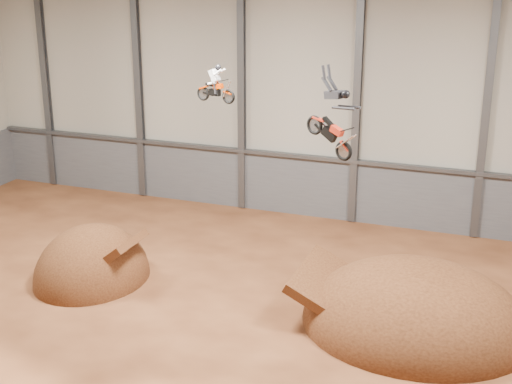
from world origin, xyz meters
TOP-DOWN VIEW (x-y plane):
  - floor at (0.00, 0.00)m, footprint 40.00×40.00m
  - back_wall at (0.00, 15.00)m, footprint 40.00×0.10m
  - lower_band_back at (0.00, 14.90)m, footprint 39.80×0.18m
  - steel_rail at (0.00, 14.75)m, footprint 39.80×0.35m
  - steel_column_0 at (-16.67, 14.80)m, footprint 0.40×0.36m
  - steel_column_1 at (-10.00, 14.80)m, footprint 0.40×0.36m
  - steel_column_2 at (-3.33, 14.80)m, footprint 0.40×0.36m
  - steel_column_3 at (3.33, 14.80)m, footprint 0.40×0.36m
  - steel_column_4 at (10.00, 14.80)m, footprint 0.40×0.36m
  - takeoff_ramp at (-6.23, 3.13)m, footprint 5.11×5.90m
  - landing_ramp at (8.51, 3.79)m, footprint 9.18×8.12m
  - fmx_rider_a at (0.14, 3.25)m, footprint 1.93×1.08m
  - fmx_rider_b at (4.80, 2.91)m, footprint 4.03×2.44m

SIDE VIEW (x-z plane):
  - floor at x=0.00m, z-range 0.00..0.00m
  - takeoff_ramp at x=-6.23m, z-range -2.56..2.56m
  - landing_ramp at x=8.51m, z-range -2.65..2.65m
  - lower_band_back at x=0.00m, z-range 0.00..3.50m
  - steel_rail at x=0.00m, z-range 3.45..3.65m
  - back_wall at x=0.00m, z-range 0.00..14.00m
  - steel_column_0 at x=-16.67m, z-range 0.05..13.95m
  - steel_column_1 at x=-10.00m, z-range 0.05..13.95m
  - steel_column_2 at x=-3.33m, z-range 0.05..13.95m
  - steel_column_3 at x=3.33m, z-range 0.05..13.95m
  - steel_column_4 at x=10.00m, z-range 0.05..13.95m
  - fmx_rider_b at x=4.80m, z-range 6.88..10.70m
  - fmx_rider_a at x=0.14m, z-range 8.74..10.39m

